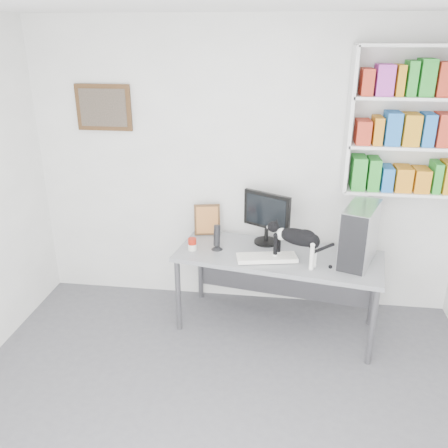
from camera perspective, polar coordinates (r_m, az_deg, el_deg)
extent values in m
cube|color=white|center=(4.46, 2.39, 6.56)|extent=(4.00, 0.01, 2.70)
cube|color=silver|center=(4.31, 21.55, 11.34)|extent=(1.03, 0.28, 1.24)
cube|color=#4F3319|center=(4.62, -14.28, 13.43)|extent=(0.52, 0.04, 0.42)
cube|color=gray|center=(4.35, 6.36, -8.07)|extent=(1.86, 0.98, 0.74)
cube|color=black|center=(4.30, 5.18, 0.75)|extent=(0.51, 0.41, 0.49)
cube|color=white|center=(4.07, 5.16, -4.04)|extent=(0.54, 0.29, 0.04)
cube|color=#B8B9BD|center=(4.08, 15.99, -1.21)|extent=(0.38, 0.55, 0.50)
cylinder|color=black|center=(4.20, -0.86, -1.58)|extent=(0.11, 0.11, 0.24)
cube|color=#4F3319|center=(4.51, -2.05, 0.59)|extent=(0.26, 0.14, 0.30)
cylinder|color=#A61C0E|center=(4.22, -3.84, -2.44)|extent=(0.09, 0.09, 0.11)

